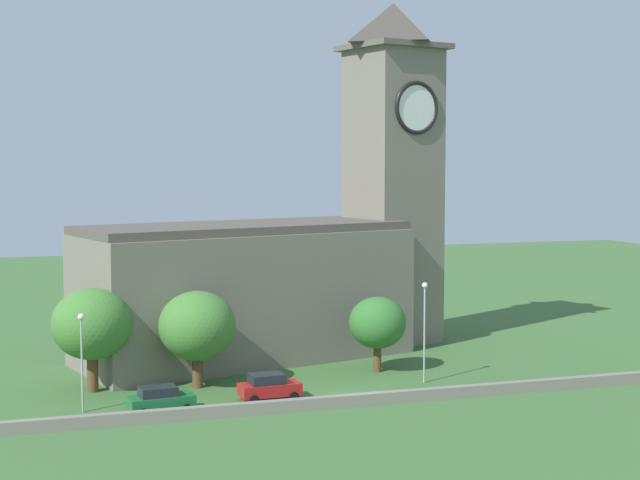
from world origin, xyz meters
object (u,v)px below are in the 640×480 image
object	(u,v)px
streetlamp_west_end	(82,346)
tree_churchyard	(197,326)
church	(292,253)
car_green	(160,399)
tree_riverside_west	(92,324)
tree_riverside_east	(378,323)
streetlamp_west_mid	(425,317)
car_red	(269,387)

from	to	relation	value
streetlamp_west_end	tree_churchyard	world-z (taller)	tree_churchyard
church	tree_churchyard	bearing A→B (deg)	-134.82
car_green	tree_churchyard	bearing A→B (deg)	59.51
car_green	tree_riverside_west	bearing A→B (deg)	116.71
church	streetlamp_west_end	world-z (taller)	church
streetlamp_west_end	tree_riverside_west	xyz separation A→B (m)	(1.19, 5.83, 0.50)
streetlamp_west_end	tree_churchyard	xyz separation A→B (m)	(8.83, 4.72, 0.14)
church	tree_riverside_east	world-z (taller)	church
tree_churchyard	tree_riverside_east	bearing A→B (deg)	3.88
streetlamp_west_end	tree_riverside_west	bearing A→B (deg)	78.45
tree_riverside_east	tree_riverside_west	bearing A→B (deg)	179.76
streetlamp_west_mid	tree_churchyard	size ratio (longest dim) A/B	1.06
tree_churchyard	streetlamp_west_end	bearing A→B (deg)	-151.85
church	car_green	world-z (taller)	church
streetlamp_west_end	tree_riverside_east	size ratio (longest dim) A/B	1.11
church	car_red	size ratio (longest dim) A/B	7.91
tree_churchyard	car_green	bearing A→B (deg)	-120.49
tree_riverside_east	car_red	bearing A→B (deg)	-149.52
tree_riverside_west	tree_riverside_east	bearing A→B (deg)	-0.24
car_green	streetlamp_west_end	size ratio (longest dim) A/B	0.68
church	streetlamp_west_mid	bearing A→B (deg)	-66.32
car_green	tree_riverside_west	size ratio (longest dim) A/B	0.59
church	tree_churchyard	distance (m)	15.63
tree_riverside_west	car_red	bearing A→B (deg)	-28.78
church	car_green	distance (m)	23.80
car_green	streetlamp_west_mid	world-z (taller)	streetlamp_west_mid
tree_riverside_west	tree_churchyard	size ratio (longest dim) A/B	1.06
car_green	streetlamp_west_end	distance (m)	6.43
church	tree_riverside_east	size ratio (longest dim) A/B	5.76
car_green	tree_riverside_east	distance (m)	20.41
tree_riverside_west	tree_riverside_east	world-z (taller)	tree_riverside_west
church	car_red	bearing A→B (deg)	-112.05
streetlamp_west_mid	tree_riverside_east	bearing A→B (deg)	112.82
car_green	tree_churchyard	size ratio (longest dim) A/B	0.63
car_red	tree_churchyard	size ratio (longest dim) A/B	0.61
church	tree_riverside_west	bearing A→B (deg)	-152.34
car_red	streetlamp_west_end	bearing A→B (deg)	177.24
streetlamp_west_mid	tree_riverside_west	xyz separation A→B (m)	(-24.55, 4.85, -0.07)
streetlamp_west_mid	church	bearing A→B (deg)	113.68
car_green	streetlamp_west_end	xyz separation A→B (m)	(-5.01, 1.76, 3.63)
church	car_red	distance (m)	19.03
car_red	tree_churchyard	xyz separation A→B (m)	(-4.11, 5.35, 3.73)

